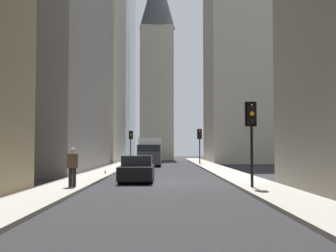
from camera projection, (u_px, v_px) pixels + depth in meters
name	position (u px, v px, depth m)	size (l,w,h in m)	color
ground_plane	(163.00, 182.00, 22.52)	(135.00, 135.00, 0.00)	#262628
sidewalk_right	(79.00, 181.00, 22.49)	(90.00, 2.20, 0.14)	#A8A399
sidewalk_left	(247.00, 181.00, 22.56)	(90.00, 2.20, 0.14)	#A8A399
building_left_far	(247.00, 47.00, 53.95)	(12.69, 10.00, 29.52)	#A8A091
building_right_far	(82.00, 48.00, 54.58)	(14.19, 10.00, 29.65)	beige
building_right_midfar	(35.00, 1.00, 34.77)	(19.02, 10.00, 27.89)	gray
church_spire	(157.00, 57.00, 66.85)	(5.70, 5.70, 31.14)	#B7B2A5
delivery_truck	(150.00, 152.00, 42.89)	(6.46, 2.25, 2.84)	silver
sedan_black	(137.00, 170.00, 22.88)	(4.30, 1.78, 1.42)	black
traffic_light_foreground	(252.00, 124.00, 18.45)	(0.43, 0.52, 3.75)	black
traffic_light_midblock	(200.00, 138.00, 45.63)	(0.43, 0.52, 3.75)	black
traffic_light_far_junction	(131.00, 139.00, 53.85)	(0.43, 0.52, 3.89)	black
pedestrian	(72.00, 166.00, 18.47)	(0.26, 0.44, 1.71)	black
discarded_bottle	(105.00, 172.00, 27.45)	(0.07, 0.07, 0.27)	#236033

